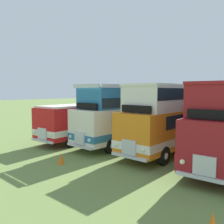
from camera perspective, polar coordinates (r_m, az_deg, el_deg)
ground_plane at (r=17.13m, az=14.40°, el=-8.87°), size 200.00×200.00×0.00m
bus_first_in_row at (r=21.06m, az=-4.24°, el=-1.29°), size 3.12×11.24×2.99m
bus_second_in_row at (r=18.86m, az=4.65°, el=-0.19°), size 2.97×10.60×4.52m
bus_third_in_row at (r=16.88m, az=14.86°, el=-0.58°), size 2.87×10.27×4.49m
cone_mid_row at (r=13.85m, az=-12.14°, el=-10.86°), size 0.36×0.36×0.60m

